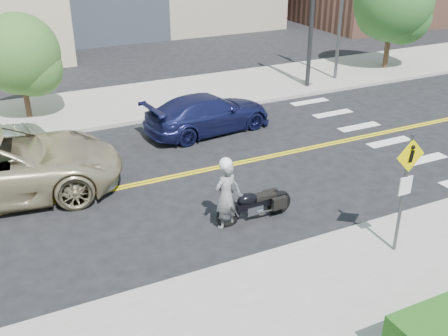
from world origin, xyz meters
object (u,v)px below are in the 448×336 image
at_px(motorcyclist, 226,194).
at_px(parked_car_blue, 208,113).
at_px(pedestrian_sign, 405,183).
at_px(motorcycle, 255,197).

relative_size(motorcyclist, parked_car_blue, 0.41).
bearing_deg(pedestrian_sign, parked_car_blue, 94.18).
xyz_separation_m(motorcyclist, parked_car_blue, (2.43, 6.46, -0.28)).
height_order(pedestrian_sign, motorcyclist, pedestrian_sign).
height_order(pedestrian_sign, motorcycle, pedestrian_sign).
bearing_deg(motorcycle, motorcyclist, -178.50).
bearing_deg(motorcyclist, pedestrian_sign, 120.67).
distance_m(motorcycle, parked_car_blue, 6.61).
xyz_separation_m(motorcycle, parked_car_blue, (1.54, 6.43, 0.06)).
relative_size(motorcyclist, motorcycle, 0.92).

